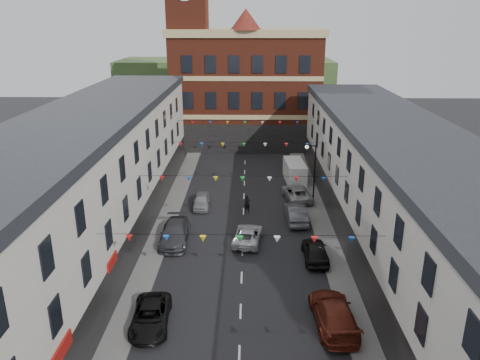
# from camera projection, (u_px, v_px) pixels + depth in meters

# --- Properties ---
(ground) EXTENTS (160.00, 160.00, 0.00)m
(ground) POSITION_uv_depth(u_px,v_px,m) (242.00, 278.00, 32.83)
(ground) COLOR black
(ground) RESTS_ON ground
(pavement_left) EXTENTS (1.80, 64.00, 0.15)m
(pavement_left) POSITION_uv_depth(u_px,v_px,m) (150.00, 262.00, 34.82)
(pavement_left) COLOR #605E5B
(pavement_left) RESTS_ON ground
(pavement_right) EXTENTS (1.80, 64.00, 0.15)m
(pavement_right) POSITION_uv_depth(u_px,v_px,m) (335.00, 264.00, 34.58)
(pavement_right) COLOR #605E5B
(pavement_right) RESTS_ON ground
(terrace_left) EXTENTS (8.40, 56.00, 10.70)m
(terrace_left) POSITION_uv_depth(u_px,v_px,m) (71.00, 200.00, 32.25)
(terrace_left) COLOR beige
(terrace_left) RESTS_ON ground
(terrace_right) EXTENTS (8.40, 56.00, 9.70)m
(terrace_right) POSITION_uv_depth(u_px,v_px,m) (414.00, 210.00, 31.99)
(terrace_right) COLOR #B9B6AD
(terrace_right) RESTS_ON ground
(civic_building) EXTENTS (20.60, 13.30, 18.50)m
(civic_building) POSITION_uv_depth(u_px,v_px,m) (246.00, 87.00, 66.06)
(civic_building) COLOR maroon
(civic_building) RESTS_ON ground
(clock_tower) EXTENTS (5.60, 5.60, 30.00)m
(clock_tower) POSITION_uv_depth(u_px,v_px,m) (189.00, 38.00, 61.19)
(clock_tower) COLOR maroon
(clock_tower) RESTS_ON ground
(distant_hill) EXTENTS (40.00, 14.00, 10.00)m
(distant_hill) POSITION_uv_depth(u_px,v_px,m) (226.00, 86.00, 89.89)
(distant_hill) COLOR #2A4B23
(distant_hill) RESTS_ON ground
(street_lamp) EXTENTS (1.10, 0.36, 6.00)m
(street_lamp) POSITION_uv_depth(u_px,v_px,m) (312.00, 166.00, 44.68)
(street_lamp) COLOR black
(street_lamp) RESTS_ON ground
(car_left_c) EXTENTS (2.45, 4.78, 1.29)m
(car_left_c) POSITION_uv_depth(u_px,v_px,m) (151.00, 316.00, 27.49)
(car_left_c) COLOR black
(car_left_c) RESTS_ON ground
(car_left_d) EXTENTS (2.31, 5.47, 1.58)m
(car_left_d) POSITION_uv_depth(u_px,v_px,m) (175.00, 233.00, 37.84)
(car_left_d) COLOR #3D3E44
(car_left_d) RESTS_ON ground
(car_left_e) EXTENTS (1.72, 3.92, 1.31)m
(car_left_e) POSITION_uv_depth(u_px,v_px,m) (201.00, 201.00, 44.92)
(car_left_e) COLOR gray
(car_left_e) RESTS_ON ground
(car_right_c) EXTENTS (2.54, 5.71, 1.63)m
(car_right_c) POSITION_uv_depth(u_px,v_px,m) (334.00, 313.00, 27.47)
(car_right_c) COLOR maroon
(car_right_c) RESTS_ON ground
(car_right_d) EXTENTS (1.77, 4.38, 1.49)m
(car_right_d) POSITION_uv_depth(u_px,v_px,m) (315.00, 251.00, 35.03)
(car_right_d) COLOR black
(car_right_d) RESTS_ON ground
(car_right_e) EXTENTS (1.87, 4.82, 1.57)m
(car_right_e) POSITION_uv_depth(u_px,v_px,m) (296.00, 213.00, 41.70)
(car_right_e) COLOR #515359
(car_right_e) RESTS_ON ground
(car_right_f) EXTENTS (3.06, 5.45, 1.44)m
(car_right_f) POSITION_uv_depth(u_px,v_px,m) (297.00, 193.00, 46.79)
(car_right_f) COLOR #9A9D9E
(car_right_f) RESTS_ON ground
(moving_car) EXTENTS (2.69, 4.81, 1.27)m
(moving_car) POSITION_uv_depth(u_px,v_px,m) (248.00, 235.00, 37.91)
(moving_car) COLOR silver
(moving_car) RESTS_ON ground
(white_van) EXTENTS (2.29, 5.23, 2.26)m
(white_van) POSITION_uv_depth(u_px,v_px,m) (295.00, 172.00, 52.04)
(white_van) COLOR white
(white_van) RESTS_ON ground
(pedestrian) EXTENTS (0.73, 0.61, 1.71)m
(pedestrian) POSITION_uv_depth(u_px,v_px,m) (247.00, 204.00, 43.63)
(pedestrian) COLOR black
(pedestrian) RESTS_ON ground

